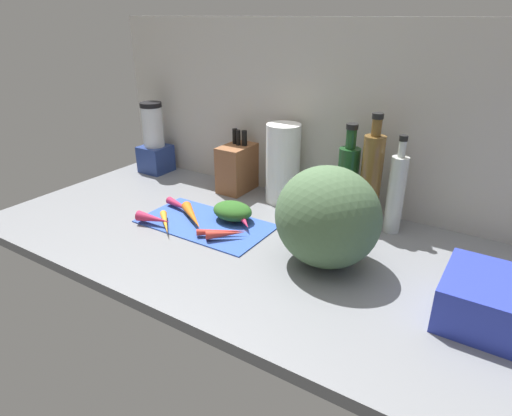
# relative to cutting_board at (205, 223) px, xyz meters

# --- Properties ---
(ground_plane) EXTENTS (1.70, 0.80, 0.03)m
(ground_plane) POSITION_rel_cutting_board_xyz_m (0.20, 0.00, -0.02)
(ground_plane) COLOR slate
(wall_back) EXTENTS (1.70, 0.03, 0.60)m
(wall_back) POSITION_rel_cutting_board_xyz_m (0.20, 0.39, 0.30)
(wall_back) COLOR #BCB7AD
(wall_back) RESTS_ON ground_plane
(cutting_board) EXTENTS (0.41, 0.23, 0.01)m
(cutting_board) POSITION_rel_cutting_board_xyz_m (0.00, 0.00, 0.00)
(cutting_board) COLOR #2D51B7
(cutting_board) RESTS_ON ground_plane
(carrot_0) EXTENTS (0.12, 0.05, 0.03)m
(carrot_0) POSITION_rel_cutting_board_xyz_m (-0.13, -0.09, 0.02)
(carrot_0) COLOR #B2264C
(carrot_0) RESTS_ON cutting_board
(carrot_1) EXTENTS (0.11, 0.10, 0.03)m
(carrot_1) POSITION_rel_cutting_board_xyz_m (0.11, 0.05, 0.02)
(carrot_1) COLOR #B2264C
(carrot_1) RESTS_ON cutting_board
(carrot_2) EXTENTS (0.10, 0.10, 0.03)m
(carrot_2) POSITION_rel_cutting_board_xyz_m (0.12, -0.05, 0.02)
(carrot_2) COLOR red
(carrot_2) RESTS_ON cutting_board
(carrot_3) EXTENTS (0.13, 0.11, 0.02)m
(carrot_3) POSITION_rel_cutting_board_xyz_m (0.10, -0.04, 0.01)
(carrot_3) COLOR red
(carrot_3) RESTS_ON cutting_board
(carrot_4) EXTENTS (0.12, 0.11, 0.02)m
(carrot_4) POSITION_rel_cutting_board_xyz_m (-0.08, -0.09, 0.02)
(carrot_4) COLOR orange
(carrot_4) RESTS_ON cutting_board
(carrot_5) EXTENTS (0.15, 0.06, 0.03)m
(carrot_5) POSITION_rel_cutting_board_xyz_m (-0.12, 0.03, 0.02)
(carrot_5) COLOR #B2264C
(carrot_5) RESTS_ON cutting_board
(carrot_6) EXTENTS (0.16, 0.13, 0.03)m
(carrot_6) POSITION_rel_cutting_board_xyz_m (-0.04, -0.01, 0.02)
(carrot_6) COLOR orange
(carrot_6) RESTS_ON cutting_board
(carrot_greens_pile) EXTENTS (0.13, 0.10, 0.06)m
(carrot_greens_pile) POSITION_rel_cutting_board_xyz_m (0.06, 0.07, 0.03)
(carrot_greens_pile) COLOR #2D6023
(carrot_greens_pile) RESTS_ON cutting_board
(winter_squash) EXTENTS (0.27, 0.25, 0.27)m
(winter_squash) POSITION_rel_cutting_board_xyz_m (0.41, -0.01, 0.13)
(winter_squash) COLOR #4C6B47
(winter_squash) RESTS_ON ground_plane
(knife_block) EXTENTS (0.10, 0.15, 0.23)m
(knife_block) POSITION_rel_cutting_board_xyz_m (-0.08, 0.30, 0.08)
(knife_block) COLOR brown
(knife_block) RESTS_ON ground_plane
(blender_appliance) EXTENTS (0.11, 0.11, 0.29)m
(blender_appliance) POSITION_rel_cutting_board_xyz_m (-0.49, 0.29, 0.12)
(blender_appliance) COLOR navy
(blender_appliance) RESTS_ON ground_plane
(paper_towel_roll) EXTENTS (0.12, 0.12, 0.27)m
(paper_towel_roll) POSITION_rel_cutting_board_xyz_m (0.11, 0.30, 0.13)
(paper_towel_roll) COLOR white
(paper_towel_roll) RESTS_ON ground_plane
(bottle_0) EXTENTS (0.07, 0.07, 0.31)m
(bottle_0) POSITION_rel_cutting_board_xyz_m (0.35, 0.28, 0.12)
(bottle_0) COLOR #19421E
(bottle_0) RESTS_ON ground_plane
(bottle_1) EXTENTS (0.06, 0.06, 0.35)m
(bottle_1) POSITION_rel_cutting_board_xyz_m (0.43, 0.27, 0.15)
(bottle_1) COLOR brown
(bottle_1) RESTS_ON ground_plane
(bottle_2) EXTENTS (0.05, 0.05, 0.30)m
(bottle_2) POSITION_rel_cutting_board_xyz_m (0.51, 0.27, 0.12)
(bottle_2) COLOR silver
(bottle_2) RESTS_ON ground_plane
(dish_rack) EXTENTS (0.26, 0.21, 0.10)m
(dish_rack) POSITION_rel_cutting_board_xyz_m (0.84, -0.04, 0.05)
(dish_rack) COLOR #2838AD
(dish_rack) RESTS_ON ground_plane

